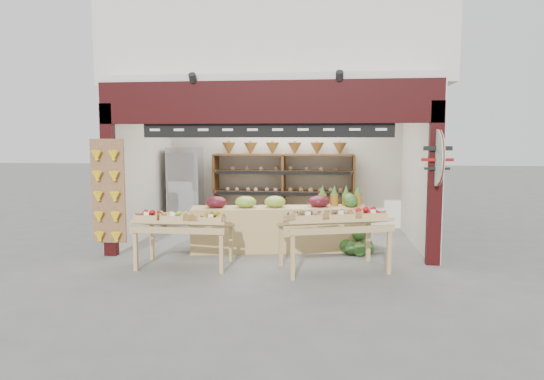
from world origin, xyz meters
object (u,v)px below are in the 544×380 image
(cardboard_stack, at_px, (234,226))
(watermelon_pile, at_px, (357,245))
(display_table_left, at_px, (179,221))
(refrigerator, at_px, (186,188))
(display_table_right, at_px, (333,219))
(mid_counter, at_px, (279,227))
(back_shelving, at_px, (283,175))

(cardboard_stack, distance_m, watermelon_pile, 2.78)
(display_table_left, bearing_deg, cardboard_stack, 79.96)
(refrigerator, height_order, display_table_right, refrigerator)
(watermelon_pile, bearing_deg, display_table_right, -110.98)
(refrigerator, bearing_deg, mid_counter, -44.56)
(refrigerator, distance_m, display_table_right, 4.64)
(back_shelving, height_order, refrigerator, back_shelving)
(cardboard_stack, relative_size, display_table_right, 0.54)
(display_table_left, distance_m, display_table_right, 2.47)
(mid_counter, relative_size, display_table_left, 2.21)
(refrigerator, height_order, cardboard_stack, refrigerator)
(mid_counter, xyz_separation_m, display_table_left, (-1.50, -1.27, 0.29))
(refrigerator, bearing_deg, display_table_left, -79.75)
(back_shelving, height_order, display_table_right, back_shelving)
(mid_counter, bearing_deg, refrigerator, 140.07)
(refrigerator, height_order, display_table_left, refrigerator)
(mid_counter, height_order, display_table_left, mid_counter)
(back_shelving, distance_m, cardboard_stack, 1.77)
(back_shelving, xyz_separation_m, cardboard_stack, (-0.94, -1.11, -1.01))
(mid_counter, bearing_deg, display_table_left, -139.86)
(mid_counter, relative_size, display_table_right, 1.80)
(cardboard_stack, xyz_separation_m, mid_counter, (1.07, -1.15, 0.22))
(mid_counter, height_order, display_table_right, display_table_right)
(mid_counter, xyz_separation_m, watermelon_pile, (1.41, -0.11, -0.28))
(back_shelving, distance_m, watermelon_pile, 3.03)
(watermelon_pile, bearing_deg, back_shelving, 123.14)
(mid_counter, bearing_deg, back_shelving, 93.51)
(refrigerator, distance_m, display_table_left, 3.36)
(display_table_left, bearing_deg, watermelon_pile, 21.69)
(refrigerator, relative_size, display_table_left, 1.25)
(display_table_right, bearing_deg, watermelon_pile, 69.02)
(display_table_right, xyz_separation_m, watermelon_pile, (0.44, 1.14, -0.65))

